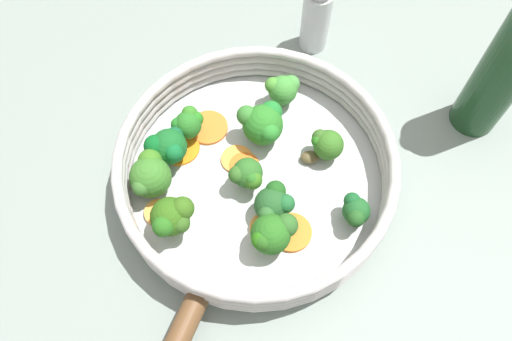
{
  "coord_description": "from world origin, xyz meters",
  "views": [
    {
      "loc": [
        0.05,
        0.26,
        0.53
      ],
      "look_at": [
        0.0,
        0.0,
        0.03
      ],
      "focal_mm": 35.0,
      "sensor_mm": 36.0,
      "label": 1
    }
  ],
  "objects_px": {
    "carrot_slice_4": "(208,128)",
    "carrot_slice_3": "(244,166)",
    "broccoli_floret_3": "(263,123)",
    "broccoli_floret_5": "(168,146)",
    "carrot_slice_5": "(237,159)",
    "salt_shaker": "(317,13)",
    "broccoli_floret_8": "(355,211)",
    "oil_bottle": "(505,69)",
    "broccoli_floret_9": "(188,123)",
    "carrot_slice_1": "(180,148)",
    "carrot_slice_0": "(264,228)",
    "skillet": "(256,179)",
    "mushroom_piece_0": "(310,157)",
    "broccoli_floret_1": "(172,217)",
    "carrot_slice_6": "(291,232)",
    "broccoli_floret_6": "(327,144)",
    "broccoli_floret_0": "(247,175)",
    "broccoli_floret_7": "(274,204)",
    "carrot_slice_2": "(159,213)",
    "broccoli_floret_10": "(150,175)",
    "broccoli_floret_2": "(274,234)",
    "broccoli_floret_4": "(282,89)"
  },
  "relations": [
    {
      "from": "broccoli_floret_1",
      "to": "mushroom_piece_0",
      "type": "height_order",
      "value": "broccoli_floret_1"
    },
    {
      "from": "broccoli_floret_1",
      "to": "broccoli_floret_9",
      "type": "bearing_deg",
      "value": -104.53
    },
    {
      "from": "oil_bottle",
      "to": "skillet",
      "type": "bearing_deg",
      "value": 7.79
    },
    {
      "from": "carrot_slice_5",
      "to": "salt_shaker",
      "type": "bearing_deg",
      "value": -128.05
    },
    {
      "from": "broccoli_floret_1",
      "to": "broccoli_floret_8",
      "type": "distance_m",
      "value": 0.19
    },
    {
      "from": "carrot_slice_6",
      "to": "broccoli_floret_6",
      "type": "xyz_separation_m",
      "value": [
        -0.06,
        -0.09,
        0.02
      ]
    },
    {
      "from": "broccoli_floret_0",
      "to": "broccoli_floret_5",
      "type": "relative_size",
      "value": 0.9
    },
    {
      "from": "carrot_slice_2",
      "to": "carrot_slice_4",
      "type": "distance_m",
      "value": 0.12
    },
    {
      "from": "broccoli_floret_8",
      "to": "oil_bottle",
      "type": "xyz_separation_m",
      "value": [
        -0.19,
        -0.11,
        0.06
      ]
    },
    {
      "from": "broccoli_floret_1",
      "to": "broccoli_floret_6",
      "type": "height_order",
      "value": "broccoli_floret_1"
    },
    {
      "from": "carrot_slice_3",
      "to": "carrot_slice_5",
      "type": "distance_m",
      "value": 0.01
    },
    {
      "from": "broccoli_floret_8",
      "to": "carrot_slice_6",
      "type": "bearing_deg",
      "value": 2.87
    },
    {
      "from": "broccoli_floret_5",
      "to": "broccoli_floret_1",
      "type": "bearing_deg",
      "value": 87.49
    },
    {
      "from": "broccoli_floret_5",
      "to": "broccoli_floret_6",
      "type": "bearing_deg",
      "value": 171.53
    },
    {
      "from": "broccoli_floret_3",
      "to": "broccoli_floret_5",
      "type": "bearing_deg",
      "value": 5.28
    },
    {
      "from": "carrot_slice_4",
      "to": "broccoli_floret_3",
      "type": "height_order",
      "value": "broccoli_floret_3"
    },
    {
      "from": "salt_shaker",
      "to": "broccoli_floret_3",
      "type": "bearing_deg",
      "value": 56.11
    },
    {
      "from": "skillet",
      "to": "broccoli_floret_9",
      "type": "bearing_deg",
      "value": -45.89
    },
    {
      "from": "carrot_slice_5",
      "to": "broccoli_floret_0",
      "type": "bearing_deg",
      "value": 100.24
    },
    {
      "from": "salt_shaker",
      "to": "broccoli_floret_6",
      "type": "bearing_deg",
      "value": 80.44
    },
    {
      "from": "carrot_slice_2",
      "to": "broccoli_floret_10",
      "type": "bearing_deg",
      "value": -87.15
    },
    {
      "from": "carrot_slice_4",
      "to": "carrot_slice_3",
      "type": "bearing_deg",
      "value": 119.46
    },
    {
      "from": "carrot_slice_1",
      "to": "carrot_slice_0",
      "type": "bearing_deg",
      "value": 123.61
    },
    {
      "from": "mushroom_piece_0",
      "to": "salt_shaker",
      "type": "bearing_deg",
      "value": -104.91
    },
    {
      "from": "skillet",
      "to": "salt_shaker",
      "type": "bearing_deg",
      "value": -120.46
    },
    {
      "from": "broccoli_floret_8",
      "to": "skillet",
      "type": "bearing_deg",
      "value": -37.24
    },
    {
      "from": "carrot_slice_3",
      "to": "broccoli_floret_6",
      "type": "height_order",
      "value": "broccoli_floret_6"
    },
    {
      "from": "broccoli_floret_6",
      "to": "broccoli_floret_5",
      "type": "bearing_deg",
      "value": -8.47
    },
    {
      "from": "broccoli_floret_3",
      "to": "broccoli_floret_5",
      "type": "relative_size",
      "value": 1.09
    },
    {
      "from": "broccoli_floret_6",
      "to": "broccoli_floret_7",
      "type": "relative_size",
      "value": 0.9
    },
    {
      "from": "broccoli_floret_10",
      "to": "carrot_slice_2",
      "type": "bearing_deg",
      "value": 92.85
    },
    {
      "from": "broccoli_floret_8",
      "to": "salt_shaker",
      "type": "height_order",
      "value": "salt_shaker"
    },
    {
      "from": "broccoli_floret_2",
      "to": "broccoli_floret_5",
      "type": "relative_size",
      "value": 1.06
    },
    {
      "from": "broccoli_floret_4",
      "to": "mushroom_piece_0",
      "type": "distance_m",
      "value": 0.09
    },
    {
      "from": "carrot_slice_4",
      "to": "salt_shaker",
      "type": "distance_m",
      "value": 0.21
    },
    {
      "from": "carrot_slice_3",
      "to": "mushroom_piece_0",
      "type": "distance_m",
      "value": 0.08
    },
    {
      "from": "broccoli_floret_7",
      "to": "broccoli_floret_8",
      "type": "height_order",
      "value": "broccoli_floret_7"
    },
    {
      "from": "carrot_slice_0",
      "to": "salt_shaker",
      "type": "height_order",
      "value": "salt_shaker"
    },
    {
      "from": "carrot_slice_5",
      "to": "broccoli_floret_1",
      "type": "bearing_deg",
      "value": 42.58
    },
    {
      "from": "broccoli_floret_7",
      "to": "oil_bottle",
      "type": "distance_m",
      "value": 0.29
    },
    {
      "from": "broccoli_floret_5",
      "to": "mushroom_piece_0",
      "type": "xyz_separation_m",
      "value": [
        -0.16,
        0.03,
        -0.02
      ]
    },
    {
      "from": "broccoli_floret_8",
      "to": "broccoli_floret_9",
      "type": "height_order",
      "value": "broccoli_floret_9"
    },
    {
      "from": "broccoli_floret_2",
      "to": "broccoli_floret_7",
      "type": "height_order",
      "value": "broccoli_floret_2"
    },
    {
      "from": "broccoli_floret_1",
      "to": "broccoli_floret_3",
      "type": "xyz_separation_m",
      "value": [
        -0.12,
        -0.1,
        -0.0
      ]
    },
    {
      "from": "carrot_slice_1",
      "to": "broccoli_floret_10",
      "type": "height_order",
      "value": "broccoli_floret_10"
    },
    {
      "from": "carrot_slice_4",
      "to": "broccoli_floret_9",
      "type": "height_order",
      "value": "broccoli_floret_9"
    },
    {
      "from": "skillet",
      "to": "carrot_slice_2",
      "type": "bearing_deg",
      "value": 12.62
    },
    {
      "from": "broccoli_floret_3",
      "to": "broccoli_floret_9",
      "type": "xyz_separation_m",
      "value": [
        0.09,
        -0.02,
        -0.0
      ]
    },
    {
      "from": "carrot_slice_3",
      "to": "broccoli_floret_10",
      "type": "bearing_deg",
      "value": 3.75
    },
    {
      "from": "broccoli_floret_8",
      "to": "broccoli_floret_7",
      "type": "bearing_deg",
      "value": -15.49
    }
  ]
}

